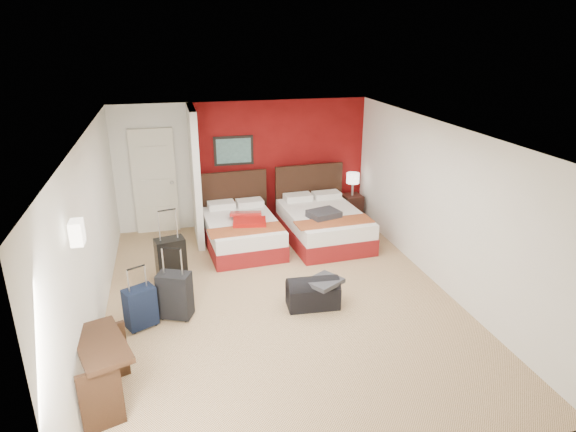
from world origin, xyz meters
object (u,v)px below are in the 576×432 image
object	(u,v)px
bed_right	(324,226)
duffel_bag	(313,295)
red_suitcase_open	(248,218)
desk	(105,373)
bed_left	(242,233)
nightstand	(351,207)
suitcase_charcoal	(175,297)
suitcase_navy	(141,309)
table_lamp	(353,184)
suitcase_black	(171,260)

from	to	relation	value
bed_right	duffel_bag	distance (m)	2.44
bed_right	red_suitcase_open	world-z (taller)	red_suitcase_open
bed_right	duffel_bag	world-z (taller)	bed_right
duffel_bag	desk	xyz separation A→B (m)	(-2.69, -1.39, 0.19)
bed_left	nightstand	world-z (taller)	bed_left
suitcase_charcoal	red_suitcase_open	bearing A→B (deg)	80.09
suitcase_navy	red_suitcase_open	bearing A→B (deg)	24.02
table_lamp	suitcase_black	distance (m)	4.23
red_suitcase_open	desk	bearing A→B (deg)	-110.54
nightstand	suitcase_black	xyz separation A→B (m)	(-3.75, -1.89, 0.07)
red_suitcase_open	nightstand	bearing A→B (deg)	32.34
red_suitcase_open	suitcase_navy	size ratio (longest dim) A/B	1.43
red_suitcase_open	suitcase_charcoal	distance (m)	2.49
suitcase_black	suitcase_navy	bearing A→B (deg)	-120.82
bed_left	table_lamp	distance (m)	2.67
red_suitcase_open	nightstand	distance (m)	2.58
bed_left	suitcase_charcoal	distance (m)	2.51
desk	table_lamp	bearing A→B (deg)	27.19
red_suitcase_open	nightstand	xyz separation A→B (m)	(2.37, 0.98, -0.32)
bed_left	bed_right	world-z (taller)	bed_right
suitcase_navy	desk	distance (m)	1.45
suitcase_navy	bed_right	bearing A→B (deg)	8.02
suitcase_black	duffel_bag	distance (m)	2.36
suitcase_black	suitcase_navy	size ratio (longest dim) A/B	1.23
bed_right	suitcase_charcoal	distance (m)	3.52
table_lamp	red_suitcase_open	bearing A→B (deg)	-157.50
bed_left	red_suitcase_open	world-z (taller)	red_suitcase_open
bed_left	nightstand	xyz separation A→B (m)	(2.47, 0.88, -0.00)
bed_right	suitcase_navy	distance (m)	3.97
bed_right	table_lamp	distance (m)	1.40
duffel_bag	bed_right	bearing A→B (deg)	72.62
red_suitcase_open	suitcase_navy	world-z (taller)	red_suitcase_open
nightstand	suitcase_black	world-z (taller)	suitcase_black
nightstand	duffel_bag	xyz separation A→B (m)	(-1.80, -3.22, -0.08)
red_suitcase_open	duffel_bag	distance (m)	2.34
red_suitcase_open	duffel_bag	xyz separation A→B (m)	(0.57, -2.24, -0.40)
suitcase_black	suitcase_navy	xyz separation A→B (m)	(-0.43, -1.29, -0.06)
suitcase_charcoal	desk	distance (m)	1.73
nightstand	table_lamp	xyz separation A→B (m)	(0.00, 0.00, 0.51)
bed_left	suitcase_charcoal	world-z (taller)	suitcase_charcoal
bed_right	desk	world-z (taller)	desk
red_suitcase_open	nightstand	size ratio (longest dim) A/B	1.46
bed_right	table_lamp	world-z (taller)	table_lamp
suitcase_navy	duffel_bag	size ratio (longest dim) A/B	0.74
bed_right	suitcase_black	distance (m)	2.99
red_suitcase_open	suitcase_black	world-z (taller)	suitcase_black
table_lamp	suitcase_black	xyz separation A→B (m)	(-3.75, -1.89, -0.44)
red_suitcase_open	suitcase_charcoal	size ratio (longest dim) A/B	1.22
red_suitcase_open	suitcase_navy	xyz separation A→B (m)	(-1.82, -2.21, -0.32)
bed_left	duffel_bag	size ratio (longest dim) A/B	2.44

